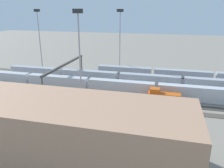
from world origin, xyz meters
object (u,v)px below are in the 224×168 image
object	(u,v)px
light_mast_1	(79,48)
maintenance_shed	(56,131)
light_mast_2	(120,35)
light_mast_0	(39,33)
train_on_track_0	(182,76)
train_on_track_5	(163,98)
train_on_track_2	(119,79)
train_on_track_4	(88,85)
signal_gantry	(65,66)

from	to	relation	value
light_mast_1	maintenance_shed	xyz separation A→B (m)	(-4.50, 24.89, -11.95)
light_mast_1	light_mast_2	distance (m)	37.47
light_mast_0	train_on_track_0	bearing A→B (deg)	176.64
train_on_track_5	light_mast_1	size ratio (longest dim) A/B	0.35
train_on_track_2	light_mast_2	size ratio (longest dim) A/B	3.32
train_on_track_2	train_on_track_4	size ratio (longest dim) A/B	1.00
train_on_track_2	train_on_track_0	xyz separation A→B (m)	(-24.63, -10.00, -0.03)
train_on_track_0	light_mast_1	world-z (taller)	light_mast_1
train_on_track_5	signal_gantry	size ratio (longest dim) A/B	0.29
maintenance_shed	signal_gantry	bearing A→B (deg)	-67.03
light_mast_2	train_on_track_4	bearing A→B (deg)	75.02
light_mast_2	maintenance_shed	distance (m)	63.31
train_on_track_2	light_mast_2	bearing A→B (deg)	-79.27
train_on_track_4	train_on_track_0	bearing A→B (deg)	-149.22
light_mast_2	signal_gantry	distance (m)	27.77
light_mast_2	signal_gantry	size ratio (longest dim) A/B	0.82
train_on_track_2	train_on_track_0	distance (m)	26.58
train_on_track_2	light_mast_0	distance (m)	46.60
train_on_track_0	light_mast_0	bearing A→B (deg)	-3.36
light_mast_0	light_mast_2	size ratio (longest dim) A/B	1.00
signal_gantry	maintenance_shed	distance (m)	47.21
light_mast_2	signal_gantry	world-z (taller)	light_mast_2
train_on_track_0	light_mast_2	size ratio (longest dim) A/B	2.48
train_on_track_5	light_mast_1	distance (m)	30.20
train_on_track_5	light_mast_2	xyz separation A→B (m)	(20.39, -28.73, 16.03)
light_mast_0	light_mast_1	distance (m)	51.53
signal_gantry	maintenance_shed	bearing A→B (deg)	112.97
train_on_track_2	train_on_track_5	bearing A→B (deg)	139.86
train_on_track_0	train_on_track_5	bearing A→B (deg)	74.69
train_on_track_5	light_mast_0	bearing A→B (deg)	-25.91
train_on_track_0	light_mast_0	world-z (taller)	light_mast_0
train_on_track_5	maintenance_shed	world-z (taller)	maintenance_shed
train_on_track_4	light_mast_0	distance (m)	43.40
train_on_track_2	train_on_track_5	distance (m)	23.27
train_on_track_0	maintenance_shed	world-z (taller)	maintenance_shed
train_on_track_4	light_mast_1	distance (m)	20.88
signal_gantry	train_on_track_5	bearing A→B (deg)	165.25
train_on_track_0	signal_gantry	xyz separation A→B (m)	(44.83, 15.00, 5.07)
train_on_track_2	train_on_track_4	distance (m)	13.42
maintenance_shed	train_on_track_5	bearing A→B (deg)	-120.33
train_on_track_5	signal_gantry	xyz separation A→B (m)	(37.98, -10.00, 5.50)
train_on_track_4	light_mast_2	bearing A→B (deg)	-104.98
train_on_track_4	signal_gantry	bearing A→B (deg)	-23.98
train_on_track_0	train_on_track_2	bearing A→B (deg)	22.10
light_mast_2	train_on_track_5	bearing A→B (deg)	125.36
train_on_track_2	light_mast_0	xyz separation A→B (m)	(41.69, -13.89, 15.53)
train_on_track_4	signal_gantry	size ratio (longest dim) A/B	2.73
train_on_track_0	maintenance_shed	bearing A→B (deg)	65.68
train_on_track_4	maintenance_shed	size ratio (longest dim) A/B	1.81
train_on_track_0	maintenance_shed	distance (m)	64.25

